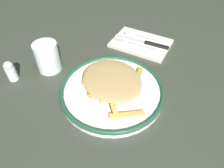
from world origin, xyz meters
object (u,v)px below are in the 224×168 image
(plate, at_px, (112,90))
(knife, at_px, (146,43))
(fork, at_px, (135,44))
(water_glass, at_px, (47,57))
(fries_heap, at_px, (112,82))
(salt_shaker, at_px, (10,71))
(spoon, at_px, (136,35))
(napkin, at_px, (141,43))

(plate, height_order, knife, plate)
(fork, xyz_separation_m, water_glass, (-0.25, 0.19, 0.03))
(fries_heap, xyz_separation_m, knife, (0.27, 0.01, -0.03))
(plate, xyz_separation_m, fork, (0.24, 0.05, 0.00))
(fries_heap, bearing_deg, knife, 2.54)
(water_glass, relative_size, salt_shaker, 1.42)
(knife, relative_size, water_glass, 2.20)
(knife, height_order, water_glass, water_glass)
(fries_heap, distance_m, spoon, 0.30)
(fries_heap, distance_m, napkin, 0.27)
(fries_heap, bearing_deg, fork, 10.28)
(spoon, height_order, water_glass, water_glass)
(plate, bearing_deg, knife, 3.04)
(fork, xyz_separation_m, salt_shaker, (-0.34, 0.25, 0.02))
(plate, relative_size, salt_shaker, 4.44)
(napkin, bearing_deg, salt_shaker, 144.96)
(fork, bearing_deg, salt_shaker, 144.09)
(napkin, xyz_separation_m, water_glass, (-0.28, 0.20, 0.04))
(salt_shaker, bearing_deg, knife, -36.82)
(napkin, xyz_separation_m, spoon, (0.02, 0.03, 0.01))
(fork, height_order, spoon, spoon)
(plate, xyz_separation_m, salt_shaker, (-0.10, 0.30, 0.02))
(plate, xyz_separation_m, napkin, (0.27, 0.03, -0.01))
(napkin, bearing_deg, plate, -172.98)
(napkin, bearing_deg, water_glass, 144.67)
(plate, height_order, water_glass, water_glass)
(fries_heap, bearing_deg, plate, -153.05)
(spoon, bearing_deg, knife, -113.28)
(napkin, bearing_deg, knife, -85.45)
(fries_heap, distance_m, fork, 0.24)
(plate, height_order, napkin, plate)
(plate, bearing_deg, salt_shaker, 109.25)
(knife, xyz_separation_m, salt_shaker, (-0.37, 0.28, 0.02))
(fork, height_order, knife, knife)
(napkin, height_order, knife, knife)
(knife, bearing_deg, plate, -176.96)
(spoon, distance_m, salt_shaker, 0.46)
(napkin, bearing_deg, fries_heap, -173.40)
(plate, xyz_separation_m, knife, (0.27, 0.01, 0.00))
(plate, height_order, fries_heap, fries_heap)
(fries_heap, height_order, spoon, fries_heap)
(water_glass, height_order, salt_shaker, water_glass)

